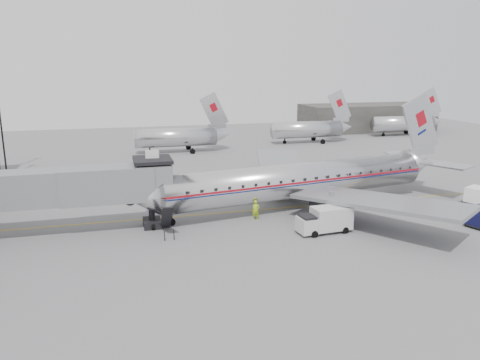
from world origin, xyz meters
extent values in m
plane|color=slate|center=(0.00, 0.00, 0.00)|extent=(160.00, 160.00, 0.00)
cube|color=#34312F|center=(45.00, 60.00, 3.00)|extent=(30.00, 12.00, 6.00)
cube|color=gold|center=(3.00, 6.00, 0.01)|extent=(60.00, 0.15, 0.01)
cube|color=slate|center=(-13.00, 3.60, 4.30)|extent=(8.00, 3.00, 3.10)
cube|color=slate|center=(-9.00, 4.00, 4.30)|extent=(3.20, 3.60, 3.20)
cube|color=black|center=(-9.00, 4.00, 6.20)|extent=(3.40, 3.80, 0.30)
cube|color=white|center=(-9.00, 4.00, 6.70)|extent=(1.20, 0.15, 0.80)
cylinder|color=black|center=(-9.30, 3.60, 1.40)|extent=(0.56, 0.56, 2.80)
cube|color=black|center=(-9.30, 3.60, 0.35)|extent=(1.60, 2.20, 0.70)
cylinder|color=black|center=(-9.30, 2.60, 0.30)|extent=(0.30, 0.60, 0.60)
cylinder|color=black|center=(-9.30, 4.60, 0.30)|extent=(0.30, 0.60, 0.60)
cube|color=black|center=(-8.20, 1.30, 1.50)|extent=(0.90, 3.20, 2.90)
cylinder|color=black|center=(-27.50, 34.00, 7.50)|extent=(0.24, 0.24, 15.00)
cylinder|color=silver|center=(-2.00, 42.00, 2.60)|extent=(14.00, 3.20, 3.20)
cube|color=silver|center=(4.80, 42.00, 7.00)|extent=(5.17, 0.26, 6.52)
cylinder|color=black|center=(-6.50, 42.00, 0.50)|extent=(0.24, 0.24, 1.00)
cylinder|color=silver|center=(24.00, 46.00, 2.60)|extent=(14.00, 3.20, 3.20)
cube|color=silver|center=(30.80, 46.00, 7.00)|extent=(5.17, 0.26, 6.52)
cylinder|color=black|center=(19.50, 46.00, 0.50)|extent=(0.24, 0.24, 1.00)
cylinder|color=silver|center=(48.00, 50.00, 2.60)|extent=(14.00, 3.20, 3.20)
cube|color=silver|center=(54.80, 50.00, 7.00)|extent=(5.17, 0.26, 6.52)
cylinder|color=black|center=(43.50, 50.00, 0.50)|extent=(0.24, 0.24, 1.00)
cylinder|color=silver|center=(6.00, 5.71, 2.94)|extent=(29.59, 8.46, 3.63)
cone|color=silver|center=(-9.94, 3.02, 2.94)|extent=(3.50, 4.06, 3.63)
cone|color=silver|center=(22.23, 8.45, 3.33)|extent=(4.44, 4.05, 3.44)
cube|color=maroon|center=(6.00, 5.71, 3.18)|extent=(29.60, 8.51, 0.18)
cube|color=#091655|center=(6.00, 5.71, 2.96)|extent=(29.60, 8.51, 0.10)
cube|color=silver|center=(21.94, 8.40, 7.84)|extent=(5.98, 1.29, 7.53)
cube|color=gray|center=(7.43, 14.89, 2.65)|extent=(9.13, 16.52, 1.16)
cube|color=gray|center=(10.37, -2.50, 2.65)|extent=(13.16, 16.04, 1.16)
cylinder|color=gray|center=(5.64, 10.82, 1.42)|extent=(3.63, 2.58, 2.06)
cylinder|color=gray|center=(7.33, 0.77, 1.42)|extent=(3.63, 2.58, 2.06)
cylinder|color=black|center=(-7.53, 3.43, 0.64)|extent=(0.20, 0.20, 1.27)
cylinder|color=black|center=(7.51, 8.55, 0.69)|extent=(0.25, 0.25, 1.37)
cylinder|color=black|center=(7.51, 8.55, 0.44)|extent=(1.02, 0.50, 0.98)
cylinder|color=black|center=(8.36, 3.52, 0.69)|extent=(0.25, 0.25, 1.37)
cylinder|color=black|center=(8.36, 3.52, 0.44)|extent=(1.02, 0.50, 0.98)
cube|color=#BDBEC0|center=(6.03, -1.96, 1.29)|extent=(3.57, 2.16, 2.01)
cube|color=#BDBEC0|center=(3.65, -2.14, 0.91)|extent=(1.66, 1.92, 1.34)
cube|color=black|center=(3.65, -2.14, 1.48)|extent=(1.26, 1.71, 0.57)
cylinder|color=black|center=(4.00, -2.97, 0.31)|extent=(0.63, 0.28, 0.61)
cylinder|color=black|center=(3.87, -1.26, 0.31)|extent=(0.63, 0.28, 0.61)
cylinder|color=black|center=(7.05, -2.74, 0.31)|extent=(0.63, 0.28, 0.61)
cylinder|color=black|center=(6.92, -1.03, 0.31)|extent=(0.63, 0.28, 0.61)
cube|color=#0E0F3A|center=(19.87, -4.26, 1.06)|extent=(2.63, 2.28, 1.56)
cube|color=black|center=(19.87, -4.26, 0.22)|extent=(2.77, 2.42, 0.13)
cylinder|color=black|center=(19.23, -5.17, 0.17)|extent=(0.36, 0.23, 0.33)
cylinder|color=black|center=(18.81, -3.90, 0.17)|extent=(0.36, 0.23, 0.33)
cylinder|color=black|center=(20.51, -3.35, 0.17)|extent=(0.36, 0.23, 0.33)
cube|color=white|center=(25.00, 2.00, 1.07)|extent=(2.74, 2.46, 1.57)
cube|color=black|center=(25.00, 2.00, 0.22)|extent=(2.89, 2.61, 0.13)
cylinder|color=black|center=(24.46, 1.02, 0.17)|extent=(0.36, 0.26, 0.34)
cylinder|color=black|center=(23.90, 2.24, 0.17)|extent=(0.36, 0.26, 0.34)
cylinder|color=black|center=(25.54, 2.98, 0.17)|extent=(0.36, 0.26, 0.34)
imported|color=#A3CC18|center=(0.52, 3.00, 0.97)|extent=(0.75, 0.52, 1.94)
camera|label=1|loc=(-12.16, -38.12, 14.31)|focal=35.00mm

